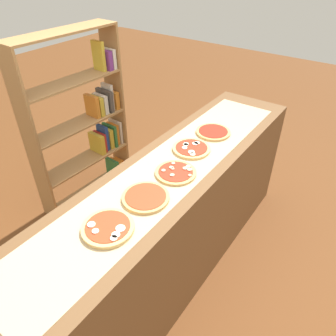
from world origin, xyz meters
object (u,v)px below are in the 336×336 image
at_px(pizza_plain_4, 213,132).
at_px(bookshelf, 90,122).
at_px(pizza_mozzarella_0, 108,228).
at_px(pizza_plain_1, 146,197).
at_px(pizza_mushroom_2, 176,172).
at_px(pizza_mozzarella_3, 191,148).

height_order(pizza_plain_4, bookshelf, bookshelf).
distance_m(pizza_mozzarella_0, bookshelf, 1.59).
distance_m(pizza_mozzarella_0, pizza_plain_1, 0.28).
xyz_separation_m(pizza_mushroom_2, pizza_mozzarella_3, (0.28, 0.06, 0.00)).
distance_m(pizza_plain_1, pizza_mozzarella_3, 0.56).
relative_size(pizza_mozzarella_3, pizza_plain_4, 1.02).
distance_m(pizza_mozzarella_0, pizza_mushroom_2, 0.56).
relative_size(pizza_mozzarella_0, pizza_plain_1, 1.00).
relative_size(pizza_mushroom_2, pizza_plain_4, 1.00).
distance_m(pizza_mushroom_2, pizza_plain_4, 0.56).
bearing_deg(bookshelf, pizza_plain_1, -120.17).
height_order(pizza_plain_1, bookshelf, bookshelf).
bearing_deg(bookshelf, pizza_plain_4, -84.24).
distance_m(pizza_plain_1, bookshelf, 1.44).
bearing_deg(pizza_plain_1, bookshelf, 59.83).
relative_size(pizza_mozzarella_0, pizza_plain_4, 1.04).
height_order(pizza_plain_1, pizza_mushroom_2, pizza_mushroom_2).
height_order(pizza_plain_1, pizza_plain_4, pizza_plain_1).
height_order(pizza_mozzarella_0, bookshelf, bookshelf).
relative_size(pizza_mushroom_2, pizza_mozzarella_3, 0.98).
bearing_deg(pizza_plain_1, pizza_mozzarella_0, 178.59).
xyz_separation_m(pizza_mozzarella_3, pizza_plain_4, (0.28, -0.01, -0.00)).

